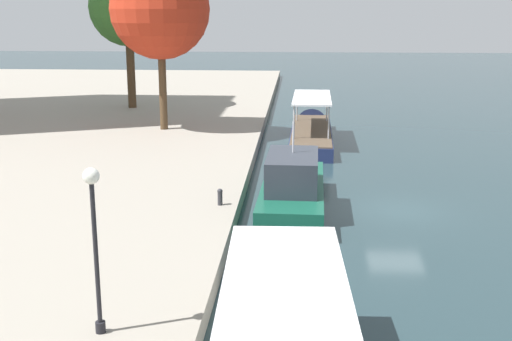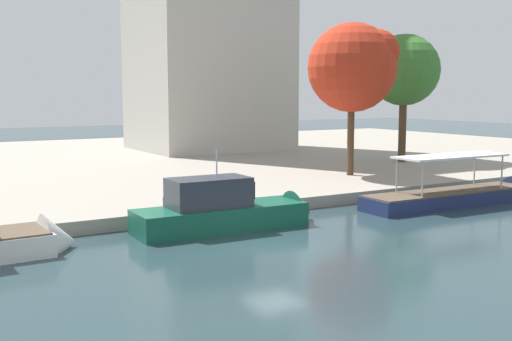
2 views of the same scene
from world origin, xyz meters
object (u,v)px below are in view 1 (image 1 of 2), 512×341
mooring_bollard_0 (220,196)px  tree_2 (159,9)px  tour_boat_2 (311,135)px  tree_1 (129,10)px  motor_yacht_1 (293,191)px  lamp_post (94,229)px

mooring_bollard_0 → tree_2: size_ratio=0.06×
tour_boat_2 → tree_1: 19.46m
motor_yacht_1 → tree_2: (15.86, 9.28, 8.12)m
motor_yacht_1 → tree_1: 29.82m
lamp_post → tree_1: 40.29m
tour_boat_2 → tree_1: tree_1 is taller
motor_yacht_1 → tree_2: 20.09m
motor_yacht_1 → lamp_post: 14.85m
tree_2 → tree_1: bearing=25.9°
motor_yacht_1 → tree_2: bearing=31.9°
motor_yacht_1 → tree_1: bearing=30.3°
motor_yacht_1 → mooring_bollard_0: (-2.29, 3.11, 0.36)m
lamp_post → mooring_bollard_0: bearing=-8.8°
lamp_post → tree_1: (38.94, 8.94, 5.20)m
tree_1 → motor_yacht_1: bearing=-151.3°
lamp_post → tree_1: bearing=12.9°
tour_boat_2 → mooring_bollard_0: tour_boat_2 is taller
tour_boat_2 → lamp_post: (-29.72, 5.99, 3.22)m
tour_boat_2 → mooring_bollard_0: size_ratio=18.69×
tour_boat_2 → tree_2: size_ratio=1.18×
lamp_post → tour_boat_2: bearing=-11.4°
tree_1 → tree_2: (-9.33, -4.52, 0.12)m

